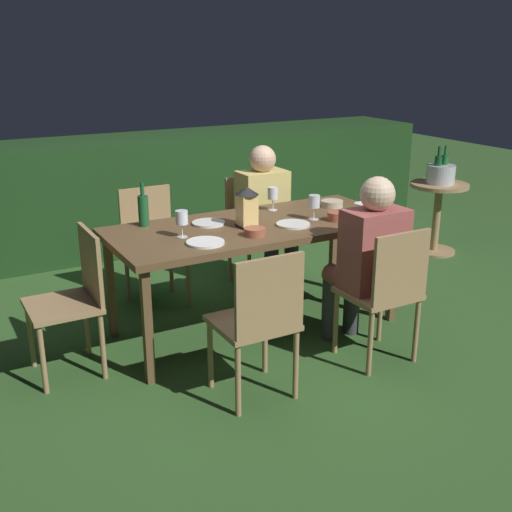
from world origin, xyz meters
The scene contains 24 objects.
ground_plane centered at (0.00, 0.00, 0.00)m, with size 16.00×16.00×0.00m, color #2D5123.
dining_table centered at (0.00, 0.00, 0.70)m, with size 1.96×0.85×0.75m.
chair_side_right_b centered at (0.44, 0.82, 0.49)m, with size 0.42×0.40×0.87m.
person_in_mustard centered at (0.44, 0.62, 0.64)m, with size 0.38×0.47×1.15m.
chair_side_right_a centered at (-0.44, 0.82, 0.49)m, with size 0.42×0.40×0.87m.
chair_head_near centered at (-1.23, 0.00, 0.49)m, with size 0.40×0.42×0.87m.
chair_side_left_b centered at (0.44, -0.82, 0.49)m, with size 0.42×0.40×0.87m.
person_in_rust centered at (0.44, -0.62, 0.64)m, with size 0.38×0.47×1.15m.
chair_side_left_a centered at (-0.44, -0.82, 0.49)m, with size 0.42×0.40×0.87m.
lantern_centerpiece centered at (-0.09, -0.04, 0.90)m, with size 0.15×0.15×0.27m.
green_bottle_on_table centered at (-0.67, 0.31, 0.86)m, with size 0.07×0.07×0.29m.
wine_glass_a centered at (-0.55, -0.05, 0.87)m, with size 0.08×0.08×0.17m.
wine_glass_b centered at (0.28, 0.25, 0.87)m, with size 0.08×0.08×0.17m.
wine_glass_c centered at (0.39, -0.10, 0.87)m, with size 0.08×0.08×0.17m.
plate_a centered at (0.19, -0.15, 0.76)m, with size 0.22×0.22×0.01m, color silver.
plate_b centered at (-0.28, 0.14, 0.76)m, with size 0.22×0.22×0.01m, color silver.
plate_c centered at (-0.48, -0.23, 0.76)m, with size 0.23×0.23×0.01m, color white.
bowl_olives centered at (-0.14, -0.24, 0.78)m, with size 0.13×0.13×0.05m.
bowl_bread centered at (0.83, -0.07, 0.78)m, with size 0.12×0.12×0.05m.
bowl_salad centered at (0.71, 0.13, 0.78)m, with size 0.16×0.16×0.05m.
bowl_dip centered at (0.51, -0.20, 0.79)m, with size 0.12×0.12×0.06m.
side_table centered at (2.31, 0.64, 0.44)m, with size 0.53×0.53×0.67m.
ice_bucket centered at (2.31, 0.65, 0.77)m, with size 0.26×0.26×0.34m.
hedge_backdrop centered at (0.00, 2.32, 0.52)m, with size 6.14×0.89×1.04m, color #193816.
Camera 1 is at (-1.95, -3.50, 1.88)m, focal length 44.00 mm.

